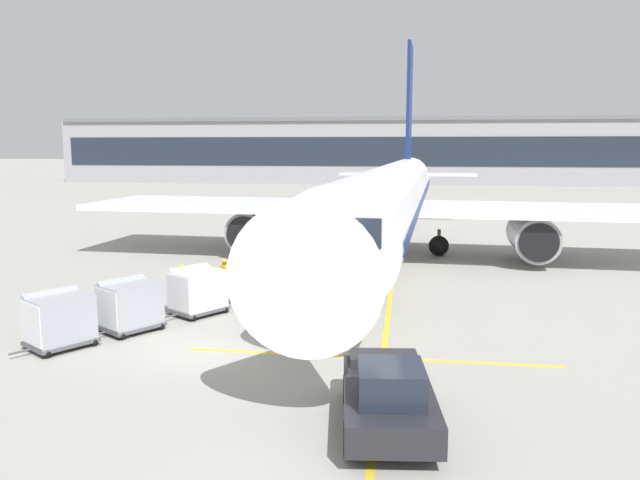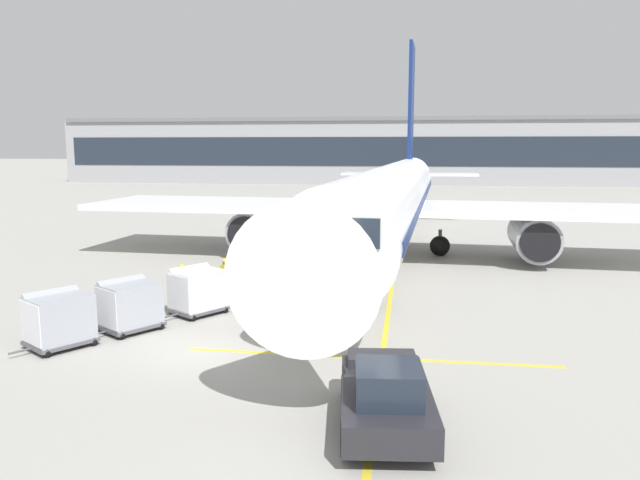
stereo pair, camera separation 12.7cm
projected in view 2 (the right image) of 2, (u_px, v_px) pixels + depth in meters
The scene contains 16 objects.
ground_plane at pixel (198, 351), 20.20m from camera, with size 600.00×600.00×0.00m, color #9E9B93.
parked_airplane at pixel (391, 199), 36.98m from camera, with size 37.69×48.07×15.71m.
belt_loader at pixel (273, 280), 26.94m from camera, with size 4.23×4.92×3.11m.
baggage_cart_lead at pixel (197, 290), 24.60m from camera, with size 2.44×2.71×1.91m.
baggage_cart_second at pixel (129, 304), 22.34m from camera, with size 2.44×2.71×1.91m.
baggage_cart_third at pixel (58, 318), 20.50m from camera, with size 2.44×2.71×1.91m.
pushback_tug at pixel (386, 396), 14.50m from camera, with size 2.55×4.59×1.83m.
ground_crew_by_loader at pixel (278, 279), 26.64m from camera, with size 0.54×0.35×1.74m.
ground_crew_by_carts at pixel (225, 275), 27.48m from camera, with size 0.47×0.42×1.74m.
ground_crew_marshaller at pixel (182, 281), 26.15m from camera, with size 0.34×0.55×1.74m.
ground_crew_wingwalker at pixel (251, 282), 25.91m from camera, with size 0.44×0.44×1.74m.
safety_cone_engine_keepout at pixel (301, 251), 37.86m from camera, with size 0.58×0.58×0.67m.
safety_cone_wingtip at pixel (285, 251), 37.84m from camera, with size 0.53×0.53×0.61m.
apron_guidance_line_lead_in at pixel (395, 259), 36.61m from camera, with size 0.20×110.00×0.01m.
apron_guidance_line_stop_bar at pixel (370, 358), 19.56m from camera, with size 12.00×0.20×0.01m.
terminal_building at pixel (358, 151), 114.97m from camera, with size 108.10×17.09×11.86m.
Camera 2 is at (6.80, -18.63, 6.68)m, focal length 34.37 mm.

